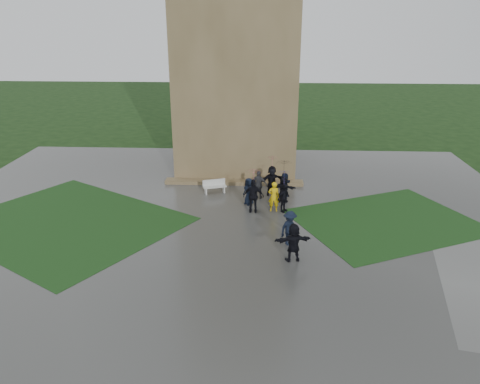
{
  "coord_description": "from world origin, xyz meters",
  "views": [
    {
      "loc": [
        1.8,
        -18.18,
        10.34
      ],
      "look_at": [
        0.62,
        5.94,
        1.2
      ],
      "focal_mm": 35.0,
      "sensor_mm": 36.0,
      "label": 1
    }
  ],
  "objects_px": {
    "bench": "(214,186)",
    "pedestrian_mid": "(290,228)",
    "tower": "(237,37)",
    "pedestrian_near": "(293,242)"
  },
  "relations": [
    {
      "from": "bench",
      "to": "pedestrian_mid",
      "type": "relative_size",
      "value": 0.87
    },
    {
      "from": "tower",
      "to": "pedestrian_mid",
      "type": "relative_size",
      "value": 10.49
    },
    {
      "from": "tower",
      "to": "bench",
      "type": "bearing_deg",
      "value": -100.21
    },
    {
      "from": "bench",
      "to": "pedestrian_mid",
      "type": "distance_m",
      "value": 8.04
    },
    {
      "from": "bench",
      "to": "pedestrian_near",
      "type": "relative_size",
      "value": 0.84
    },
    {
      "from": "bench",
      "to": "pedestrian_near",
      "type": "bearing_deg",
      "value": -81.52
    },
    {
      "from": "tower",
      "to": "pedestrian_near",
      "type": "distance_m",
      "value": 16.92
    },
    {
      "from": "pedestrian_mid",
      "to": "tower",
      "type": "bearing_deg",
      "value": 61.83
    },
    {
      "from": "bench",
      "to": "pedestrian_near",
      "type": "distance_m",
      "value": 9.45
    },
    {
      "from": "bench",
      "to": "pedestrian_mid",
      "type": "xyz_separation_m",
      "value": [
        4.29,
        -6.79,
        0.43
      ]
    }
  ]
}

